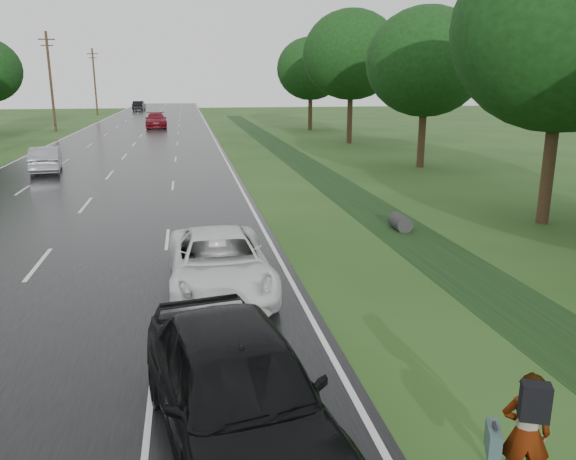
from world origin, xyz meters
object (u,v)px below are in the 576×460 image
(white_pickup, at_px, (219,263))
(silver_sedan, at_px, (46,159))
(dark_sedan, at_px, (238,389))
(pedestrian, at_px, (524,432))

(white_pickup, distance_m, silver_sedan, 22.40)
(dark_sedan, xyz_separation_m, silver_sedan, (-8.45, 26.86, -0.17))
(pedestrian, height_order, silver_sedan, pedestrian)
(white_pickup, height_order, dark_sedan, dark_sedan)
(white_pickup, distance_m, dark_sedan, 6.17)
(dark_sedan, bearing_deg, pedestrian, -33.44)
(white_pickup, height_order, silver_sedan, silver_sedan)
(dark_sedan, distance_m, silver_sedan, 28.15)
(white_pickup, bearing_deg, pedestrian, -68.18)
(white_pickup, relative_size, silver_sedan, 1.17)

